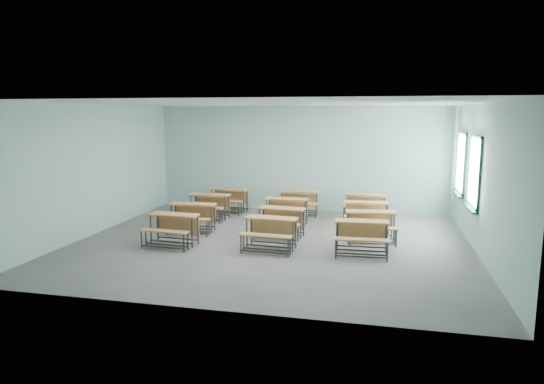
{
  "coord_description": "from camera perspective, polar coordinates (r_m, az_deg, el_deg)",
  "views": [
    {
      "loc": [
        2.47,
        -10.65,
        2.98
      ],
      "look_at": [
        -0.26,
        1.2,
        1.0
      ],
      "focal_mm": 32.0,
      "sensor_mm": 36.0,
      "label": 1
    }
  ],
  "objects": [
    {
      "name": "desk_unit_r2c1",
      "position": [
        13.02,
        1.68,
        -1.83
      ],
      "size": [
        1.15,
        0.77,
        0.71
      ],
      "rotation": [
        0.0,
        0.0,
        -0.0
      ],
      "color": "#AF753F",
      "rests_on": "ground"
    },
    {
      "name": "desk_unit_r3c1",
      "position": [
        14.3,
        3.2,
        -0.84
      ],
      "size": [
        1.2,
        0.86,
        0.71
      ],
      "rotation": [
        0.0,
        0.0,
        0.08
      ],
      "color": "#AF753F",
      "rests_on": "ground"
    },
    {
      "name": "desk_unit_r0c1",
      "position": [
        10.65,
        -0.23,
        -4.33
      ],
      "size": [
        1.18,
        0.83,
        0.71
      ],
      "rotation": [
        0.0,
        0.0,
        -0.05
      ],
      "color": "#AF753F",
      "rests_on": "ground"
    },
    {
      "name": "desk_unit_r2c2",
      "position": [
        12.72,
        11.06,
        -2.26
      ],
      "size": [
        1.2,
        0.86,
        0.71
      ],
      "rotation": [
        0.0,
        0.0,
        0.08
      ],
      "color": "#AF753F",
      "rests_on": "ground"
    },
    {
      "name": "room",
      "position": [
        11.03,
        0.39,
        2.06
      ],
      "size": [
        9.04,
        8.04,
        3.24
      ],
      "color": "slate",
      "rests_on": "ground"
    },
    {
      "name": "desk_unit_r1c2",
      "position": [
        11.54,
        11.55,
        -3.45
      ],
      "size": [
        1.24,
        0.92,
        0.71
      ],
      "rotation": [
        0.0,
        0.0,
        0.14
      ],
      "color": "#AF753F",
      "rests_on": "ground"
    },
    {
      "name": "desk_unit_r2c0",
      "position": [
        13.83,
        -7.48,
        -1.25
      ],
      "size": [
        1.19,
        0.84,
        0.71
      ],
      "rotation": [
        0.0,
        0.0,
        -0.07
      ],
      "color": "#AF753F",
      "rests_on": "ground"
    },
    {
      "name": "desk_unit_r0c2",
      "position": [
        10.5,
        10.51,
        -4.68
      ],
      "size": [
        1.18,
        0.82,
        0.71
      ],
      "rotation": [
        0.0,
        0.0,
        0.05
      ],
      "color": "#AF753F",
      "rests_on": "ground"
    },
    {
      "name": "desk_unit_r3c2",
      "position": [
        13.96,
        10.91,
        -1.24
      ],
      "size": [
        1.22,
        0.89,
        0.71
      ],
      "rotation": [
        0.0,
        0.0,
        -0.11
      ],
      "color": "#AF753F",
      "rests_on": "ground"
    },
    {
      "name": "desk_unit_r1c0",
      "position": [
        12.43,
        -9.42,
        -2.48
      ],
      "size": [
        1.19,
        0.84,
        0.71
      ],
      "rotation": [
        0.0,
        0.0,
        0.07
      ],
      "color": "#AF753F",
      "rests_on": "ground"
    },
    {
      "name": "desk_unit_r1c1",
      "position": [
        11.73,
        0.97,
        -3.05
      ],
      "size": [
        1.21,
        0.87,
        0.71
      ],
      "rotation": [
        0.0,
        0.0,
        -0.1
      ],
      "color": "#AF753F",
      "rests_on": "ground"
    },
    {
      "name": "desk_unit_r3c0",
      "position": [
        14.78,
        -5.19,
        -0.53
      ],
      "size": [
        1.2,
        0.85,
        0.71
      ],
      "rotation": [
        0.0,
        0.0,
        -0.08
      ],
      "color": "#AF753F",
      "rests_on": "ground"
    },
    {
      "name": "desk_unit_r0c0",
      "position": [
        11.24,
        -11.69,
        -3.79
      ],
      "size": [
        1.2,
        0.85,
        0.71
      ],
      "rotation": [
        0.0,
        0.0,
        -0.08
      ],
      "color": "#AF753F",
      "rests_on": "ground"
    }
  ]
}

